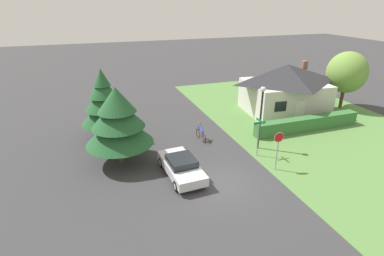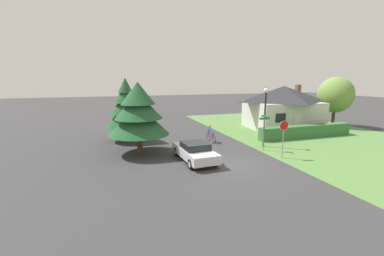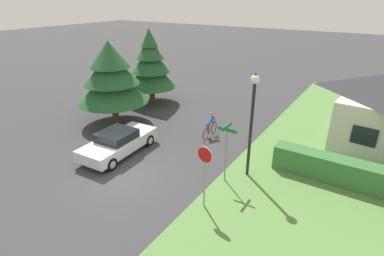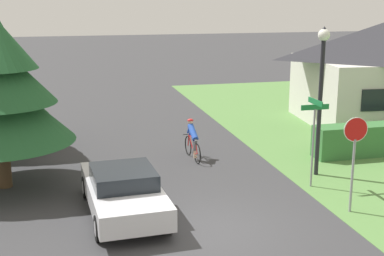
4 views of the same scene
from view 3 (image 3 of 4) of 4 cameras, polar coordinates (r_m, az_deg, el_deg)
ground_plane at (r=14.37m, az=-12.73°, el=-9.14°), size 140.00×140.00×0.00m
sedan_left_lane at (r=16.18m, az=-13.83°, el=-2.66°), size 2.07×4.44×1.30m
cyclist at (r=17.63m, az=3.45°, el=0.49°), size 0.44×1.82×1.45m
stop_sign at (r=11.31m, az=2.43°, el=-7.22°), size 0.67×0.08×2.65m
street_lamp at (r=13.06m, az=11.45°, el=3.36°), size 0.38×0.38×4.82m
street_name_sign at (r=12.97m, az=6.57°, el=-2.81°), size 0.90×0.90×2.75m
conifer_tall_near at (r=19.56m, az=-15.11°, el=9.47°), size 4.43×4.43×5.28m
conifer_tall_far at (r=23.09m, az=-7.89°, el=11.78°), size 3.77×3.77×5.58m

